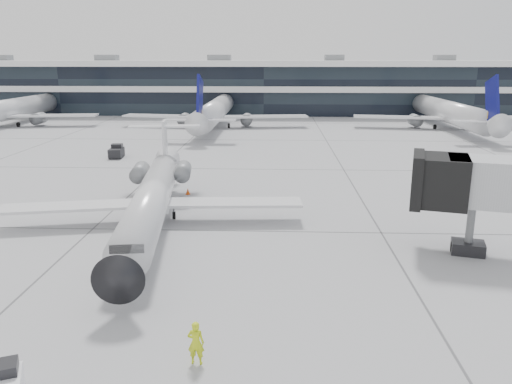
{
  "coord_description": "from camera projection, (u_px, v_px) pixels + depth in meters",
  "views": [
    {
      "loc": [
        2.8,
        -32.48,
        11.48
      ],
      "look_at": [
        1.39,
        0.75,
        2.6
      ],
      "focal_mm": 35.0,
      "sensor_mm": 36.0,
      "label": 1
    }
  ],
  "objects": [
    {
      "name": "ground",
      "position": [
        235.0,
        231.0,
        34.43
      ],
      "size": [
        220.0,
        220.0,
        0.0
      ],
      "primitive_type": "plane",
      "color": "#959598",
      "rests_on": "ground"
    },
    {
      "name": "terminal",
      "position": [
        265.0,
        89.0,
        112.29
      ],
      "size": [
        170.0,
        22.0,
        10.0
      ],
      "primitive_type": "cube",
      "color": "black",
      "rests_on": "ground"
    },
    {
      "name": "bg_jet_left",
      "position": [
        11.0,
        125.0,
        89.36
      ],
      "size": [
        32.0,
        40.0,
        9.6
      ],
      "primitive_type": null,
      "color": "silver",
      "rests_on": "ground"
    },
    {
      "name": "bg_jet_center",
      "position": [
        216.0,
        126.0,
        87.85
      ],
      "size": [
        32.0,
        40.0,
        9.6
      ],
      "primitive_type": null,
      "color": "silver",
      "rests_on": "ground"
    },
    {
      "name": "bg_jet_right",
      "position": [
        446.0,
        128.0,
        86.22
      ],
      "size": [
        32.0,
        40.0,
        9.6
      ],
      "primitive_type": null,
      "color": "silver",
      "rests_on": "ground"
    },
    {
      "name": "regional_jet",
      "position": [
        153.0,
        196.0,
        35.38
      ],
      "size": [
        21.38,
        26.68,
        6.16
      ],
      "rotation": [
        0.0,
        0.0,
        0.13
      ],
      "color": "silver",
      "rests_on": "ground"
    },
    {
      "name": "ramp_worker",
      "position": [
        196.0,
        343.0,
        19.22
      ],
      "size": [
        0.68,
        0.47,
        1.8
      ],
      "primitive_type": "imported",
      "rotation": [
        0.0,
        0.0,
        3.09
      ],
      "color": "#C9E017",
      "rests_on": "ground"
    },
    {
      "name": "traffic_cone",
      "position": [
        188.0,
        191.0,
        43.7
      ],
      "size": [
        0.46,
        0.46,
        0.56
      ],
      "rotation": [
        0.0,
        0.0,
        0.25
      ],
      "color": "#D8470B",
      "rests_on": "ground"
    },
    {
      "name": "far_tug",
      "position": [
        117.0,
        152.0,
        59.88
      ],
      "size": [
        1.69,
        2.62,
        1.59
      ],
      "rotation": [
        0.0,
        0.0,
        0.09
      ],
      "color": "black",
      "rests_on": "ground"
    }
  ]
}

